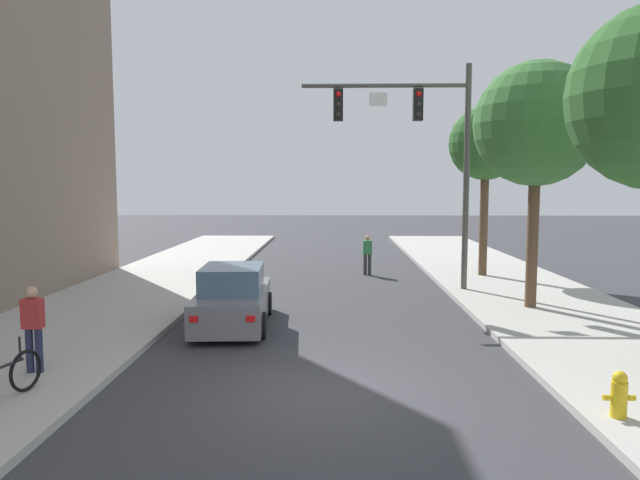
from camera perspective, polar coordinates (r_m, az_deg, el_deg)
The scene contains 9 objects.
ground_plane at distance 10.52m, azimuth 0.40°, elevation -14.97°, with size 120.00×120.00×0.00m, color #38383D.
traffic_signal_mast at distance 19.74m, azimuth 9.96°, elevation 10.10°, with size 5.61×0.38×7.50m.
car_lead_grey at distance 15.21m, azimuth -8.60°, elevation -5.78°, with size 2.01×4.32×1.60m.
pedestrian_sidewalk_left_walker at distance 12.15m, azimuth -26.55°, elevation -7.53°, with size 0.36×0.22×1.64m.
pedestrian_crossing_road at distance 23.55m, azimuth 4.73°, elevation -1.28°, with size 0.36×0.22×1.64m.
bicycle_leaning at distance 10.90m, azimuth -29.04°, elevation -11.94°, with size 0.48×1.73×0.98m.
fire_hydrant at distance 10.12m, azimuth 27.52°, elevation -13.40°, with size 0.48×0.24×0.72m.
street_tree_second at distance 17.62m, azimuth 20.66°, elevation 10.61°, with size 3.51×3.51×6.99m.
street_tree_third at distance 23.33m, azimuth 16.10°, elevation 9.06°, with size 2.83×2.83×6.54m.
Camera 1 is at (0.17, -9.86, 3.68)m, focal length 32.30 mm.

